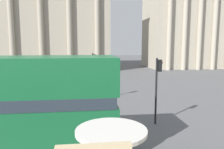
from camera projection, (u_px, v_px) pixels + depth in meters
name	position (u px, v px, depth m)	size (l,w,h in m)	color
plaza_building_left	(47.00, 22.00, 41.86)	(23.83, 13.01, 18.21)	#A39984
plaza_building_right	(200.00, 18.00, 46.92)	(23.09, 12.09, 21.15)	#B2A893
traffic_light_near	(158.00, 81.00, 12.89)	(0.42, 0.24, 3.98)	black
traffic_light_mid	(94.00, 70.00, 18.15)	(0.42, 0.24, 4.06)	black
car_navy	(75.00, 84.00, 22.64)	(4.20, 1.93, 1.35)	black
pedestrian_olive	(14.00, 100.00, 15.19)	(0.32, 0.32, 1.59)	#282B33
pedestrian_red	(26.00, 69.00, 33.68)	(0.32, 0.32, 1.80)	#282B33
pedestrian_yellow	(48.00, 70.00, 33.32)	(0.32, 0.32, 1.71)	#282B33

